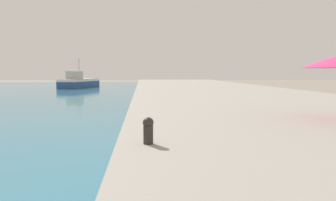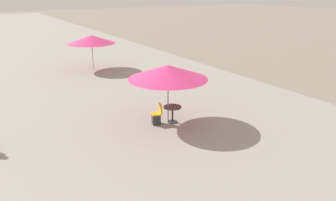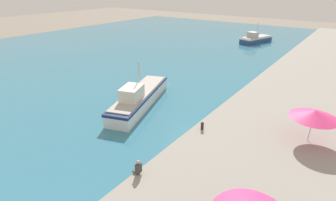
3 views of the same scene
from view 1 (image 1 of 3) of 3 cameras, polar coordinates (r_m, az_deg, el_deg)
The scene contains 3 objects.
quay_promenade at distance 29.73m, azimuth 9.78°, elevation 1.07°, with size 16.00×90.00×0.53m.
fishing_boat_mid at distance 47.43m, azimuth -15.25°, elevation 3.11°, with size 4.77×8.12×4.05m.
mooring_bollard at distance 7.95m, azimuth -3.46°, elevation -5.10°, with size 0.26×0.26×0.65m.
Camera 1 is at (0.65, 8.26, 2.27)m, focal length 35.00 mm.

